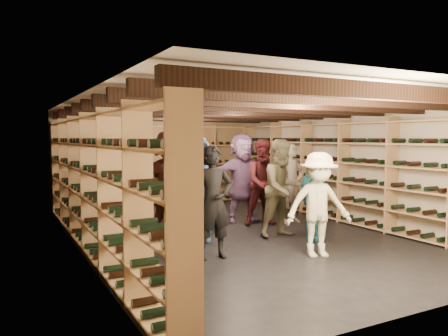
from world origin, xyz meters
name	(u,v)px	position (x,y,z in m)	size (l,w,h in m)	color
ground	(236,234)	(0.00, 0.00, 0.00)	(8.00, 8.00, 0.00)	black
walls	(236,169)	(0.00, 0.00, 1.20)	(5.52, 8.02, 2.40)	tan
ceiling	(236,102)	(0.00, 0.00, 2.40)	(5.50, 8.00, 0.01)	beige
ceiling_joists	(236,110)	(0.00, 0.00, 2.26)	(5.40, 7.12, 0.18)	black
wine_rack_left	(91,182)	(-2.57, 0.00, 1.08)	(0.32, 7.50, 2.15)	#AA7D52
wine_rack_right	(343,171)	(2.57, 0.00, 1.08)	(0.32, 7.50, 2.15)	#AA7D52
wine_rack_back	(164,164)	(0.00, 3.83, 1.07)	(4.70, 0.30, 2.15)	#AA7D52
crate_stack_left	(176,212)	(-0.66, 1.30, 0.26)	(0.53, 0.38, 0.51)	tan
crate_stack_right	(149,201)	(-0.84, 2.51, 0.34)	(0.58, 0.47, 0.68)	tan
crate_loose	(195,211)	(0.14, 2.17, 0.09)	(0.50, 0.33, 0.17)	tan
person_1	(213,202)	(-1.08, -1.24, 0.83)	(0.60, 0.40, 1.65)	black
person_2	(283,188)	(0.64, -0.56, 0.87)	(0.85, 0.66, 1.74)	brown
person_3	(318,205)	(0.35, -1.87, 0.78)	(1.00, 0.58, 1.55)	beige
person_4	(314,197)	(0.99, -0.98, 0.74)	(0.87, 0.36, 1.49)	#206577
person_5	(169,182)	(-1.05, 0.63, 0.96)	(1.77, 0.57, 1.91)	brown
person_6	(195,188)	(-0.89, -0.17, 0.91)	(0.89, 0.58, 1.82)	#22344D
person_7	(292,183)	(1.56, 0.42, 0.82)	(0.60, 0.39, 1.65)	gray
person_8	(265,182)	(0.91, 0.45, 0.87)	(0.84, 0.66, 1.74)	#491618
person_9	(198,181)	(-0.17, 1.30, 0.87)	(1.12, 0.65, 1.74)	#A9A19C
person_10	(173,184)	(-0.72, 1.30, 0.84)	(0.99, 0.41, 1.68)	#234E27
person_11	(243,177)	(0.72, 1.00, 0.93)	(1.73, 0.55, 1.87)	slate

